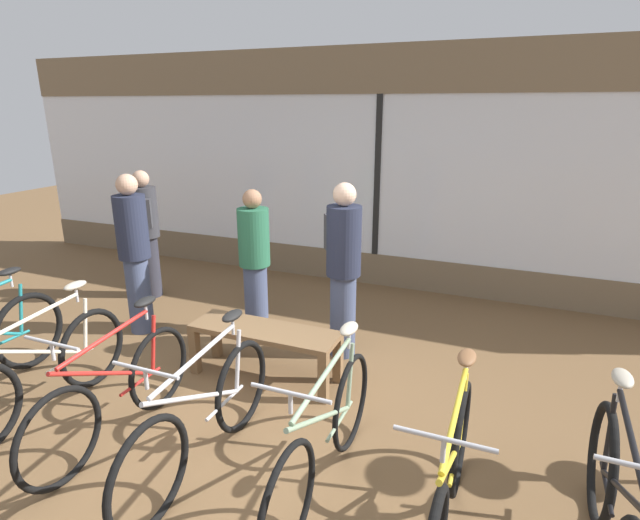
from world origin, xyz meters
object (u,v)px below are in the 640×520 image
at_px(bicycle_right, 449,485).
at_px(customer_near_rack, 343,265).
at_px(bicycle_center_right, 325,439).
at_px(bicycle_far_right, 614,516).
at_px(customer_by_window, 134,251).
at_px(customer_mid_floor, 146,231).
at_px(bicycle_left, 42,372).
at_px(bicycle_center_left, 116,393).
at_px(bicycle_center, 203,419).
at_px(display_bench, 265,338).
at_px(customer_near_bench, 255,260).

xyz_separation_m(bicycle_right, customer_near_rack, (-1.36, 1.98, 0.55)).
bearing_deg(bicycle_center_right, bicycle_far_right, -0.75).
relative_size(customer_by_window, customer_mid_floor, 1.06).
height_order(bicycle_far_right, customer_by_window, customer_by_window).
bearing_deg(bicycle_left, bicycle_center_left, -0.89).
relative_size(bicycle_center, customer_mid_floor, 1.06).
xyz_separation_m(bicycle_center, bicycle_center_right, (0.86, 0.11, 0.01)).
height_order(customer_near_rack, customer_by_window, customer_by_window).
bearing_deg(bicycle_center, bicycle_center_left, 178.14).
height_order(bicycle_center_left, bicycle_far_right, bicycle_far_right).
height_order(bicycle_far_right, display_bench, bicycle_far_right).
height_order(bicycle_center_right, customer_by_window, customer_by_window).
height_order(bicycle_left, bicycle_center_left, bicycle_left).
relative_size(bicycle_right, customer_mid_floor, 1.06).
bearing_deg(customer_near_bench, bicycle_right, -41.12).
height_order(bicycle_right, display_bench, bicycle_right).
xyz_separation_m(bicycle_center, display_bench, (-0.20, 1.25, 0.01)).
relative_size(bicycle_center_left, customer_by_window, 0.95).
bearing_deg(bicycle_center, bicycle_right, -0.46).
relative_size(bicycle_left, customer_mid_floor, 1.07).
distance_m(bicycle_center_right, bicycle_right, 0.81).
bearing_deg(customer_near_bench, customer_by_window, -158.54).
bearing_deg(bicycle_center_right, customer_mid_floor, 145.10).
xyz_separation_m(bicycle_center_left, bicycle_right, (2.46, -0.04, 0.02)).
relative_size(bicycle_center, customer_by_window, 1.00).
height_order(bicycle_far_right, customer_near_rack, customer_near_rack).
xyz_separation_m(bicycle_left, display_bench, (1.39, 1.22, 0.01)).
height_order(bicycle_center_left, customer_near_rack, customer_near_rack).
bearing_deg(bicycle_far_right, bicycle_center_right, 179.25).
distance_m(customer_by_window, customer_near_bench, 1.31).
bearing_deg(bicycle_center_left, display_bench, 63.91).
bearing_deg(bicycle_center_left, bicycle_right, -0.91).
bearing_deg(customer_near_bench, bicycle_center_left, -91.01).
xyz_separation_m(bicycle_far_right, customer_by_window, (-4.48, 1.53, 0.53)).
distance_m(bicycle_center_right, customer_near_bench, 2.61).
distance_m(bicycle_far_right, customer_mid_floor, 5.68).
relative_size(bicycle_right, customer_near_rack, 1.00).
distance_m(bicycle_left, bicycle_center, 1.58).
height_order(bicycle_center_left, customer_near_bench, customer_near_bench).
relative_size(display_bench, customer_mid_floor, 0.83).
relative_size(bicycle_left, bicycle_far_right, 1.03).
distance_m(bicycle_left, customer_near_bench, 2.27).
height_order(display_bench, customer_by_window, customer_by_window).
bearing_deg(bicycle_right, bicycle_left, 179.09).
distance_m(bicycle_right, customer_mid_floor, 4.99).
bearing_deg(customer_near_bench, customer_mid_floor, 166.99).
bearing_deg(bicycle_left, customer_near_rack, 45.58).
bearing_deg(bicycle_right, bicycle_far_right, 7.06).
distance_m(bicycle_center_right, display_bench, 1.56).
bearing_deg(customer_by_window, bicycle_right, -24.22).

